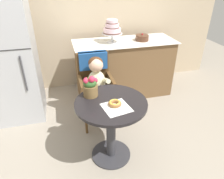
{
  "coord_description": "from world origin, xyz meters",
  "views": [
    {
      "loc": [
        -0.42,
        -1.65,
        1.84
      ],
      "look_at": [
        0.05,
        0.15,
        0.77
      ],
      "focal_mm": 33.48,
      "sensor_mm": 36.0,
      "label": 1
    }
  ],
  "objects_px": {
    "wicker_chair": "(95,78)",
    "seated_child": "(97,81)",
    "flower_vase": "(90,86)",
    "refrigerator": "(10,59)",
    "tiered_cake_stand": "(112,29)",
    "round_layer_cake": "(142,38)",
    "donut_front": "(115,103)",
    "cafe_table": "(111,119)"
  },
  "relations": [
    {
      "from": "donut_front",
      "to": "round_layer_cake",
      "type": "xyz_separation_m",
      "value": [
        0.79,
        1.34,
        0.2
      ]
    },
    {
      "from": "donut_front",
      "to": "tiered_cake_stand",
      "type": "height_order",
      "value": "tiered_cake_stand"
    },
    {
      "from": "tiered_cake_stand",
      "to": "flower_vase",
      "type": "bearing_deg",
      "value": -114.83
    },
    {
      "from": "wicker_chair",
      "to": "seated_child",
      "type": "bearing_deg",
      "value": -89.28
    },
    {
      "from": "flower_vase",
      "to": "refrigerator",
      "type": "xyz_separation_m",
      "value": [
        -0.88,
        0.93,
        0.02
      ]
    },
    {
      "from": "cafe_table",
      "to": "refrigerator",
      "type": "distance_m",
      "value": 1.56
    },
    {
      "from": "round_layer_cake",
      "to": "refrigerator",
      "type": "relative_size",
      "value": 0.12
    },
    {
      "from": "cafe_table",
      "to": "refrigerator",
      "type": "height_order",
      "value": "refrigerator"
    },
    {
      "from": "cafe_table",
      "to": "round_layer_cake",
      "type": "bearing_deg",
      "value": 57.33
    },
    {
      "from": "refrigerator",
      "to": "cafe_table",
      "type": "bearing_deg",
      "value": -46.33
    },
    {
      "from": "wicker_chair",
      "to": "donut_front",
      "type": "distance_m",
      "value": 0.79
    },
    {
      "from": "seated_child",
      "to": "tiered_cake_stand",
      "type": "bearing_deg",
      "value": 62.67
    },
    {
      "from": "cafe_table",
      "to": "wicker_chair",
      "type": "distance_m",
      "value": 0.73
    },
    {
      "from": "cafe_table",
      "to": "seated_child",
      "type": "height_order",
      "value": "seated_child"
    },
    {
      "from": "cafe_table",
      "to": "donut_front",
      "type": "height_order",
      "value": "donut_front"
    },
    {
      "from": "flower_vase",
      "to": "refrigerator",
      "type": "distance_m",
      "value": 1.28
    },
    {
      "from": "refrigerator",
      "to": "tiered_cake_stand",
      "type": "bearing_deg",
      "value": 8.12
    },
    {
      "from": "seated_child",
      "to": "refrigerator",
      "type": "relative_size",
      "value": 0.43
    },
    {
      "from": "seated_child",
      "to": "refrigerator",
      "type": "distance_m",
      "value": 1.17
    },
    {
      "from": "wicker_chair",
      "to": "flower_vase",
      "type": "distance_m",
      "value": 0.59
    },
    {
      "from": "cafe_table",
      "to": "seated_child",
      "type": "relative_size",
      "value": 0.99
    },
    {
      "from": "flower_vase",
      "to": "round_layer_cake",
      "type": "xyz_separation_m",
      "value": [
        0.99,
        1.1,
        0.11
      ]
    },
    {
      "from": "cafe_table",
      "to": "donut_front",
      "type": "xyz_separation_m",
      "value": [
        0.02,
        -0.06,
        0.23
      ]
    },
    {
      "from": "seated_child",
      "to": "donut_front",
      "type": "height_order",
      "value": "seated_child"
    },
    {
      "from": "cafe_table",
      "to": "wicker_chair",
      "type": "height_order",
      "value": "wicker_chair"
    },
    {
      "from": "donut_front",
      "to": "refrigerator",
      "type": "bearing_deg",
      "value": 132.63
    },
    {
      "from": "flower_vase",
      "to": "seated_child",
      "type": "bearing_deg",
      "value": 70.24
    },
    {
      "from": "seated_child",
      "to": "donut_front",
      "type": "xyz_separation_m",
      "value": [
        0.05,
        -0.62,
        0.07
      ]
    },
    {
      "from": "flower_vase",
      "to": "refrigerator",
      "type": "relative_size",
      "value": 0.14
    },
    {
      "from": "round_layer_cake",
      "to": "seated_child",
      "type": "bearing_deg",
      "value": -139.88
    },
    {
      "from": "seated_child",
      "to": "round_layer_cake",
      "type": "relative_size",
      "value": 3.61
    },
    {
      "from": "wicker_chair",
      "to": "donut_front",
      "type": "xyz_separation_m",
      "value": [
        0.05,
        -0.78,
        0.1
      ]
    },
    {
      "from": "wicker_chair",
      "to": "seated_child",
      "type": "xyz_separation_m",
      "value": [
        -0.0,
        -0.16,
        0.04
      ]
    },
    {
      "from": "donut_front",
      "to": "refrigerator",
      "type": "height_order",
      "value": "refrigerator"
    },
    {
      "from": "seated_child",
      "to": "wicker_chair",
      "type": "bearing_deg",
      "value": 90.0
    },
    {
      "from": "cafe_table",
      "to": "refrigerator",
      "type": "relative_size",
      "value": 0.42
    },
    {
      "from": "seated_child",
      "to": "flower_vase",
      "type": "relative_size",
      "value": 3.07
    },
    {
      "from": "tiered_cake_stand",
      "to": "round_layer_cake",
      "type": "height_order",
      "value": "tiered_cake_stand"
    },
    {
      "from": "wicker_chair",
      "to": "seated_child",
      "type": "distance_m",
      "value": 0.16
    },
    {
      "from": "wicker_chair",
      "to": "round_layer_cake",
      "type": "bearing_deg",
      "value": 34.11
    },
    {
      "from": "flower_vase",
      "to": "tiered_cake_stand",
      "type": "xyz_separation_m",
      "value": [
        0.52,
        1.13,
        0.27
      ]
    },
    {
      "from": "refrigerator",
      "to": "flower_vase",
      "type": "bearing_deg",
      "value": -46.58
    }
  ]
}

